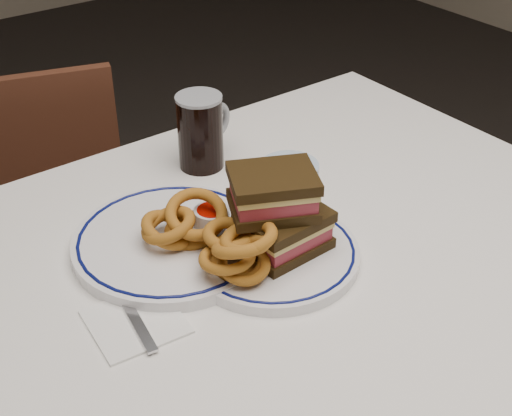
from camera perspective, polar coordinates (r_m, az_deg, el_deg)
dining_table at (r=1.11m, az=-1.32°, el=-9.07°), size 1.27×0.87×0.75m
chair_far at (r=1.82m, az=-16.69°, el=0.45°), size 0.47×0.47×0.81m
main_plate at (r=1.05m, az=1.27°, el=-3.61°), size 0.26×0.26×0.02m
reuben_sandwich at (r=1.02m, az=1.83°, el=-0.29°), size 0.15×0.14×0.12m
onion_rings_main at (r=0.98m, az=-1.43°, el=-3.42°), size 0.11×0.12×0.10m
ketchup_ramekin at (r=1.08m, az=-3.56°, el=-0.74°), size 0.05×0.05×0.03m
beer_mug at (r=1.26m, az=-4.40°, el=6.20°), size 0.12×0.08×0.14m
water_glass at (r=1.06m, az=2.61°, el=0.36°), size 0.08×0.08×0.13m
far_plate at (r=1.08m, az=-6.76°, el=-2.67°), size 0.30×0.30×0.02m
onion_rings_far at (r=1.05m, az=-5.95°, el=-1.29°), size 0.13×0.11×0.08m
napkin_fork at (r=0.97m, az=-9.68°, el=-8.81°), size 0.13×0.16×0.01m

